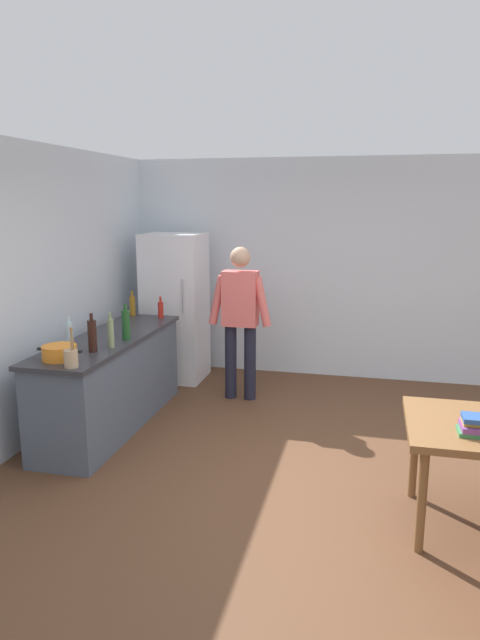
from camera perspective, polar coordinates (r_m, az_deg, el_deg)
The scene contains 14 objects.
ground_plane at distance 4.57m, azimuth 6.59°, elevation -16.49°, with size 14.00×14.00×0.00m, color brown.
wall_back at distance 7.06m, azimuth 9.76°, elevation 5.09°, with size 6.40×0.12×2.70m, color silver.
wall_left at distance 5.24m, azimuth -22.21°, elevation 2.03°, with size 0.12×5.60×2.70m, color silver.
kitchen_counter at distance 5.65m, azimuth -12.96°, elevation -6.10°, with size 0.64×2.20×0.90m.
refrigerator at distance 6.93m, azimuth -6.59°, elevation 1.29°, with size 0.70×0.67×1.80m.
person at distance 6.13m, azimuth 0.03°, elevation 0.71°, with size 0.70×0.22×1.70m.
cooking_pot at distance 4.83m, azimuth -17.88°, elevation -3.17°, with size 0.40×0.28×0.12m.
utensil_jar at distance 4.58m, azimuth -16.81°, elevation -3.68°, with size 0.11×0.11×0.32m.
bottle_sauce_red at distance 6.30m, azimuth -8.07°, elevation 1.07°, with size 0.06×0.06×0.24m.
bottle_vinegar_tall at distance 5.09m, azimuth -13.01°, elevation -1.27°, with size 0.06×0.06×0.32m.
bottle_wine_green at distance 5.36m, azimuth -11.54°, elevation -0.43°, with size 0.08×0.08×0.34m.
bottle_oil_amber at distance 6.49m, azimuth -10.89°, elevation 1.47°, with size 0.06×0.06×0.28m.
bottle_wine_dark at distance 4.98m, azimuth -14.80°, elevation -1.53°, with size 0.08×0.08×0.34m.
bottle_water_clear at distance 5.13m, azimuth -16.95°, elevation -1.50°, with size 0.07×0.07×0.30m.
Camera 1 is at (0.43, -4.00, 2.17)m, focal length 31.46 mm.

